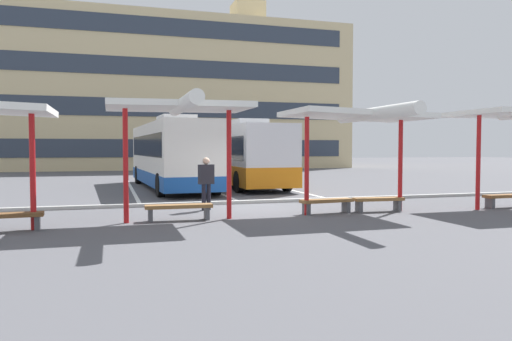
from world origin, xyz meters
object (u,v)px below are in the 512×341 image
waiting_shelter_1 (180,109)px  bench_3 (327,203)px  bench_1 (0,218)px  bench_5 (506,198)px  waiting_shelter_2 (360,117)px  bench_4 (378,201)px  coach_bus_1 (241,156)px  waiting_passenger_0 (206,179)px  bench_2 (179,208)px  coach_bus_0 (171,155)px

waiting_shelter_1 → bench_3: (4.59, 0.46, -2.75)m
bench_1 → bench_5: 15.52m
bench_1 → waiting_shelter_2: bearing=2.3°
waiting_shelter_2 → bench_4: waiting_shelter_2 is taller
coach_bus_1 → waiting_shelter_2: coach_bus_1 is taller
bench_4 → waiting_passenger_0: (-5.22, 1.96, 0.67)m
waiting_shelter_2 → bench_5: (5.61, 0.02, -2.64)m
bench_1 → bench_3: bearing=5.0°
bench_2 → waiting_shelter_1: bearing=-90.0°
bench_3 → waiting_passenger_0: 3.98m
coach_bus_0 → bench_2: bearing=-95.8°
bench_4 → bench_1: bearing=-176.0°
bench_1 → bench_5: bearing=1.6°
waiting_shelter_1 → bench_3: bearing=5.7°
bench_1 → waiting_shelter_1: size_ratio=0.47×
bench_2 → waiting_shelter_2: (5.49, -0.25, 2.64)m
bench_2 → waiting_shelter_2: waiting_shelter_2 is taller
coach_bus_0 → bench_1: 13.04m
bench_5 → bench_2: bearing=178.8°
bench_2 → bench_5: (11.11, -0.23, -0.01)m
bench_1 → bench_2: 4.45m
bench_2 → bench_5: same height
coach_bus_1 → bench_4: bearing=-82.9°
waiting_passenger_0 → bench_4: bearing=-20.6°
bench_1 → waiting_shelter_2: size_ratio=0.42×
coach_bus_1 → waiting_shelter_1: size_ratio=2.58×
bench_3 → bench_4: 1.80m
waiting_shelter_2 → bench_4: size_ratio=2.79×
coach_bus_1 → waiting_passenger_0: coach_bus_1 is taller
waiting_passenger_0 → waiting_shelter_2: bearing=-28.3°
coach_bus_0 → waiting_shelter_1: bearing=-95.6°
coach_bus_0 → waiting_shelter_1: (-1.13, -11.40, 1.41)m
waiting_shelter_2 → waiting_passenger_0: 5.28m
bench_1 → waiting_shelter_1: bearing=4.4°
coach_bus_1 → bench_4: 11.76m
coach_bus_1 → bench_1: coach_bus_1 is taller
bench_5 → coach_bus_1: bearing=117.3°
bench_1 → waiting_shelter_2: 10.25m
bench_5 → bench_1: bearing=-178.4°
bench_2 → bench_3: size_ratio=1.07×
bench_2 → coach_bus_0: bearing=84.2°
bench_2 → coach_bus_1: bearing=67.1°
bench_1 → bench_2: same height
coach_bus_0 → bench_4: size_ratio=7.02×
waiting_passenger_0 → coach_bus_0: bearing=90.3°
waiting_shelter_2 → bench_5: size_ratio=2.78×
coach_bus_1 → waiting_shelter_2: (0.55, -11.96, 1.38)m
waiting_shelter_2 → bench_3: bearing=156.4°
bench_1 → waiting_passenger_0: bearing=26.0°
bench_4 → waiting_passenger_0: waiting_passenger_0 is taller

